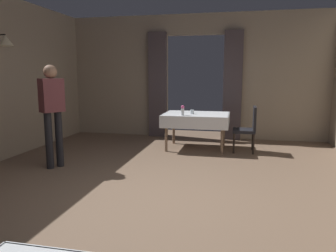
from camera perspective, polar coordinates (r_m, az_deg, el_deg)
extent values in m
plane|color=#7A604C|center=(4.19, -3.08, -12.76)|extent=(10.08, 10.08, 0.00)
cone|color=beige|center=(6.35, -26.97, 13.43)|extent=(0.26, 0.26, 0.18)
cube|color=gray|center=(8.49, -8.47, 8.68)|extent=(2.50, 0.12, 3.00)
cube|color=gray|center=(8.00, 18.99, 8.26)|extent=(2.50, 0.12, 3.00)
cube|color=gray|center=(8.10, 4.98, 17.60)|extent=(1.40, 0.12, 0.50)
cube|color=#4C4247|center=(8.05, -1.86, 7.26)|extent=(0.44, 0.14, 2.58)
cube|color=#4C4247|center=(7.81, 11.45, 7.03)|extent=(0.44, 0.14, 2.58)
cylinder|color=#7A604C|center=(6.50, -0.34, -1.51)|extent=(0.06, 0.06, 0.71)
cylinder|color=#7A604C|center=(6.36, 9.61, -1.89)|extent=(0.06, 0.06, 0.71)
cylinder|color=#7A604C|center=(7.27, 1.02, -0.37)|extent=(0.06, 0.06, 0.71)
cylinder|color=#7A604C|center=(7.14, 9.91, -0.69)|extent=(0.06, 0.06, 0.71)
cube|color=#7A604C|center=(6.74, 5.07, 2.01)|extent=(1.28, 0.95, 0.03)
cube|color=white|center=(6.73, 5.07, 2.18)|extent=(1.34, 1.01, 0.01)
cube|color=white|center=(6.25, 4.48, 0.54)|extent=(1.34, 0.02, 0.25)
cube|color=white|center=(7.25, 5.56, 1.72)|extent=(1.34, 0.02, 0.25)
cube|color=white|center=(6.86, -0.52, 1.35)|extent=(0.02, 1.01, 0.25)
cube|color=white|center=(6.70, 10.77, 0.99)|extent=(0.02, 1.01, 0.25)
cylinder|color=black|center=(6.51, 11.65, -2.99)|extent=(0.04, 0.04, 0.42)
cylinder|color=black|center=(6.89, 11.69, -2.33)|extent=(0.04, 0.04, 0.42)
cylinder|color=black|center=(6.52, 15.00, -3.10)|extent=(0.04, 0.04, 0.42)
cylinder|color=black|center=(6.89, 14.86, -2.44)|extent=(0.04, 0.04, 0.42)
cube|color=black|center=(6.66, 13.37, -0.81)|extent=(0.44, 0.44, 0.06)
cube|color=black|center=(6.63, 15.18, 1.30)|extent=(0.05, 0.42, 0.48)
cylinder|color=silver|center=(6.42, 2.63, 2.53)|extent=(0.06, 0.06, 0.14)
sphere|color=#D84C8C|center=(6.41, 2.64, 3.42)|extent=(0.07, 0.07, 0.07)
cylinder|color=silver|center=(6.66, 4.33, 2.55)|extent=(0.08, 0.08, 0.09)
cylinder|color=black|center=(5.67, -20.47, -2.47)|extent=(0.12, 0.12, 0.95)
cylinder|color=black|center=(5.75, -18.85, -2.24)|extent=(0.12, 0.12, 0.95)
cube|color=brown|center=(5.61, -20.07, 5.17)|extent=(0.38, 0.42, 0.55)
sphere|color=#9E755B|center=(5.60, -20.29, 9.10)|extent=(0.22, 0.22, 0.22)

